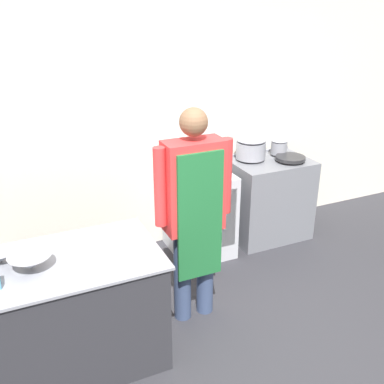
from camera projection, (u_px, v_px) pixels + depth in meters
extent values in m
cube|color=silver|center=(138.00, 123.00, 4.42)|extent=(8.00, 0.05, 2.70)
cube|color=#2D2D33|center=(63.00, 315.00, 3.15)|extent=(1.34, 0.76, 0.84)
cube|color=gray|center=(56.00, 263.00, 2.98)|extent=(1.39, 0.79, 0.02)
cube|color=slate|center=(268.00, 199.00, 4.96)|extent=(0.85, 0.62, 0.89)
cube|color=gray|center=(286.00, 184.00, 4.60)|extent=(0.78, 0.03, 0.10)
cube|color=gray|center=(256.00, 152.00, 5.03)|extent=(0.85, 0.03, 0.02)
cube|color=silver|center=(199.00, 212.00, 4.65)|extent=(0.58, 0.66, 0.88)
cube|color=silver|center=(213.00, 221.00, 4.36)|extent=(0.49, 0.02, 0.62)
cylinder|color=#38476B|center=(182.00, 275.00, 3.64)|extent=(0.14, 0.14, 0.81)
cylinder|color=#38476B|center=(205.00, 269.00, 3.72)|extent=(0.14, 0.14, 0.81)
cube|color=red|center=(194.00, 186.00, 3.38)|extent=(0.46, 0.22, 0.72)
cube|color=#1E6633|center=(201.00, 218.00, 3.36)|extent=(0.36, 0.02, 1.03)
cylinder|color=red|center=(160.00, 187.00, 3.26)|extent=(0.09, 0.09, 0.61)
cylinder|color=red|center=(226.00, 176.00, 3.47)|extent=(0.09, 0.09, 0.61)
sphere|color=brown|center=(194.00, 122.00, 3.19)|extent=(0.21, 0.21, 0.21)
cone|color=gray|center=(31.00, 262.00, 2.88)|extent=(0.28, 0.28, 0.10)
cone|color=gray|center=(0.00, 257.00, 2.96)|extent=(0.18, 0.18, 0.07)
cylinder|color=gray|center=(251.00, 150.00, 4.76)|extent=(0.31, 0.31, 0.18)
ellipsoid|color=gray|center=(251.00, 140.00, 4.72)|extent=(0.31, 0.31, 0.05)
cylinder|color=#262628|center=(290.00, 158.00, 4.75)|extent=(0.32, 0.32, 0.04)
cylinder|color=gray|center=(279.00, 148.00, 4.91)|extent=(0.18, 0.18, 0.13)
ellipsoid|color=gray|center=(280.00, 141.00, 4.88)|extent=(0.17, 0.17, 0.03)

